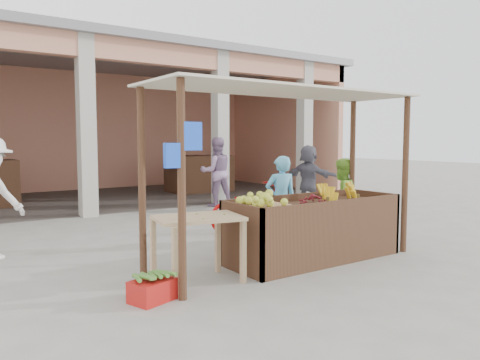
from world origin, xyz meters
TOP-DOWN VIEW (x-y plane):
  - ground at (0.00, 0.00)m, footprint 60.00×60.00m
  - market_building at (0.05, 8.93)m, footprint 14.40×6.40m
  - fruit_stall at (0.50, 0.00)m, footprint 2.60×0.95m
  - stall_awning at (-0.01, 0.06)m, footprint 4.09×1.35m
  - banana_heap at (0.98, -0.03)m, footprint 1.03×0.56m
  - melon_tray at (-0.42, -0.00)m, footprint 0.69×0.60m
  - berry_heap at (0.52, 0.05)m, footprint 0.45×0.37m
  - side_table at (-1.43, -0.05)m, footprint 1.11×0.85m
  - papaya_pile at (-1.43, -0.05)m, footprint 0.74×0.42m
  - red_crate at (-2.14, -0.31)m, footprint 0.52×0.44m
  - plantain_bundle at (-2.14, -0.31)m, footprint 0.37×0.26m
  - produce_sacks at (3.08, 5.28)m, footprint 0.87×0.54m
  - vendor_blue at (0.74, 1.03)m, footprint 0.68×0.58m
  - vendor_green at (1.89, 0.78)m, footprint 0.73×0.45m
  - motorcycle at (1.02, 2.23)m, footprint 0.81×1.85m
  - shopper_d at (3.91, 3.76)m, footprint 0.84×1.62m
  - shopper_f at (2.23, 5.42)m, footprint 1.05×0.76m

SIDE VIEW (x-z plane):
  - ground at x=0.00m, z-range 0.00..0.00m
  - red_crate at x=-2.14m, z-range 0.00..0.23m
  - plantain_bundle at x=-2.14m, z-range 0.23..0.31m
  - produce_sacks at x=3.08m, z-range 0.00..0.66m
  - fruit_stall at x=0.50m, z-range 0.00..0.80m
  - motorcycle at x=1.02m, z-range 0.00..0.94m
  - side_table at x=-1.43m, z-range 0.27..1.08m
  - vendor_green at x=1.89m, z-range 0.00..1.47m
  - vendor_blue at x=0.74m, z-range 0.00..1.55m
  - shopper_d at x=3.91m, z-range 0.00..1.67m
  - berry_heap at x=0.52m, z-range 0.80..0.94m
  - melon_tray at x=-0.42m, z-range 0.79..0.98m
  - banana_heap at x=0.98m, z-range 0.80..0.99m
  - papaya_pile at x=-1.43m, z-range 0.81..1.02m
  - shopper_f at x=2.23m, z-range 0.00..1.94m
  - stall_awning at x=-0.01m, z-range 0.78..3.17m
  - market_building at x=0.05m, z-range 0.60..4.80m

